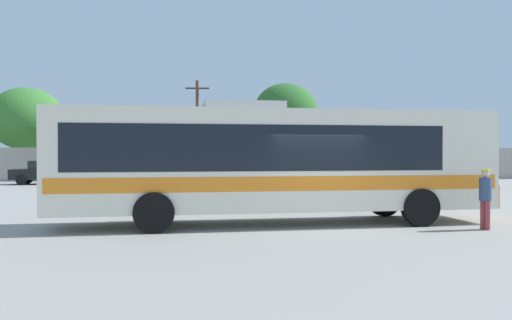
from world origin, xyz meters
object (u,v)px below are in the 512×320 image
Objects in this scene: parked_car_third_silver at (241,171)px; roadside_tree_midleft at (144,126)px; parked_car_second_red at (155,172)px; attendant_by_bus_door at (485,195)px; utility_pole_near at (197,127)px; roadside_tree_left at (26,119)px; coach_bus_cream_orange at (270,159)px; parked_car_leftmost_black at (47,172)px; roadside_tree_midright at (286,110)px.

roadside_tree_midleft is at bearing 139.14° from parked_car_third_silver.
roadside_tree_midleft is (-1.31, 6.26, 3.29)m from parked_car_second_red.
roadside_tree_midleft is (-11.70, 28.33, 3.14)m from attendant_by_bus_door.
roadside_tree_left is at bearing 173.23° from utility_pole_near.
parked_car_third_silver is 0.60× the size of utility_pole_near.
coach_bus_cream_orange reaches higher than parked_car_second_red.
coach_bus_cream_orange is at bearing -76.82° from roadside_tree_midleft.
roadside_tree_left is at bearing 115.22° from parked_car_leftmost_black.
attendant_by_bus_door is at bearing -77.90° from parked_car_third_silver.
utility_pole_near is (-2.90, 6.11, 3.17)m from parked_car_third_silver.
parked_car_leftmost_black is (-11.74, 20.71, -1.05)m from coach_bus_cream_orange.
roadside_tree_midleft reaches higher than attendant_by_bus_door.
roadside_tree_midleft is (-4.02, -0.13, 0.11)m from utility_pole_near.
parked_car_third_silver is 0.81× the size of roadside_tree_midleft.
parked_car_leftmost_black is 0.95× the size of parked_car_third_silver.
coach_bus_cream_orange is at bearing 162.56° from attendant_by_bus_door.
coach_bus_cream_orange is 2.92× the size of parked_car_leftmost_black.
utility_pole_near is at bearing 67.04° from parked_car_second_red.
roadside_tree_midleft is at bearing 112.45° from attendant_by_bus_door.
utility_pole_near is (-7.69, 28.46, 3.04)m from attendant_by_bus_door.
parked_car_third_silver is 9.03m from roadside_tree_midright.
coach_bus_cream_orange is 1.78× the size of roadside_tree_left.
parked_car_leftmost_black is at bearing -64.78° from roadside_tree_left.
attendant_by_bus_door is 0.23× the size of roadside_tree_left.
roadside_tree_left is (-16.00, 7.66, 3.84)m from parked_car_third_silver.
attendant_by_bus_door reaches higher than parked_car_leftmost_black.
utility_pole_near reaches higher than parked_car_leftmost_black.
attendant_by_bus_door is 29.36m from roadside_tree_midright.
roadside_tree_midleft is (9.08, -1.68, -0.56)m from roadside_tree_left.
roadside_tree_left is (-20.79, 30.01, 3.71)m from attendant_by_bus_door.
attendant_by_bus_door is (5.47, -1.72, -0.93)m from coach_bus_cream_orange.
parked_car_third_silver is at bearing -0.39° from parked_car_leftmost_black.
roadside_tree_left is 9.25m from roadside_tree_midleft.
roadside_tree_midright is at bearing 35.81° from parked_car_second_red.
utility_pole_near reaches higher than coach_bus_cream_orange.
parked_car_third_silver is (12.43, -0.08, -0.02)m from parked_car_leftmost_black.
parked_car_leftmost_black is at bearing 179.61° from parked_car_third_silver.
roadside_tree_midright is (10.93, 0.68, 1.30)m from roadside_tree_midleft.
parked_car_third_silver is (-4.79, 22.35, -0.13)m from attendant_by_bus_door.
parked_car_second_red is 12.73m from roadside_tree_midright.
attendant_by_bus_door is 0.21× the size of utility_pole_near.
parked_car_second_red is 0.93× the size of parked_car_third_silver.
roadside_tree_midright is at bearing 4.57° from utility_pole_near.
roadside_tree_left is at bearing 169.50° from roadside_tree_midleft.
roadside_tree_midright is (4.70, 27.29, 3.52)m from coach_bus_cream_orange.
utility_pole_near is at bearing 94.74° from coach_bus_cream_orange.
coach_bus_cream_orange is at bearing -91.89° from parked_car_third_silver.
parked_car_second_red is 0.76× the size of roadside_tree_midleft.
parked_car_leftmost_black is 0.77× the size of roadside_tree_midleft.
parked_car_second_red is at bearing -3.08° from parked_car_leftmost_black.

